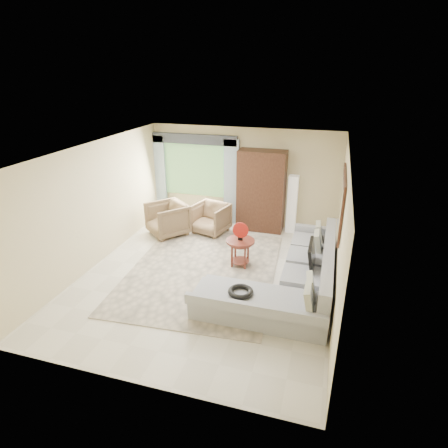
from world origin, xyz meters
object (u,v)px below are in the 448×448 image
(sectional_sofa, at_px, (294,281))
(armoire, at_px, (261,191))
(floor_lamp, at_px, (292,204))
(coffee_table, at_px, (240,252))
(potted_plant, at_px, (168,208))
(tv_screen, at_px, (312,255))
(armchair_right, at_px, (210,218))
(armchair_left, at_px, (167,219))

(sectional_sofa, height_order, armoire, armoire)
(floor_lamp, bearing_deg, coffee_table, -110.47)
(potted_plant, height_order, armoire, armoire)
(floor_lamp, bearing_deg, sectional_sofa, -81.67)
(tv_screen, height_order, floor_lamp, floor_lamp)
(potted_plant, bearing_deg, tv_screen, -32.16)
(sectional_sofa, height_order, floor_lamp, floor_lamp)
(sectional_sofa, height_order, armchair_right, sectional_sofa)
(coffee_table, bearing_deg, tv_screen, -17.70)
(coffee_table, bearing_deg, sectional_sofa, -32.00)
(armchair_right, relative_size, floor_lamp, 0.57)
(armchair_right, distance_m, potted_plant, 1.61)
(armchair_left, xyz_separation_m, armoire, (2.20, 1.04, 0.63))
(armchair_right, distance_m, floor_lamp, 2.13)
(coffee_table, bearing_deg, armchair_left, 153.69)
(tv_screen, bearing_deg, sectional_sofa, -132.04)
(sectional_sofa, distance_m, coffee_table, 1.47)
(armchair_left, height_order, armchair_right, armchair_left)
(sectional_sofa, xyz_separation_m, armchair_right, (-2.42, 2.29, 0.10))
(sectional_sofa, height_order, tv_screen, tv_screen)
(coffee_table, bearing_deg, armchair_right, 127.90)
(floor_lamp, bearing_deg, tv_screen, -75.26)
(sectional_sofa, distance_m, armoire, 3.24)
(coffee_table, xyz_separation_m, floor_lamp, (0.81, 2.18, 0.43))
(tv_screen, relative_size, potted_plant, 1.27)
(coffee_table, distance_m, floor_lamp, 2.36)
(armchair_left, bearing_deg, potted_plant, 153.93)
(coffee_table, height_order, potted_plant, coffee_table)
(sectional_sofa, height_order, potted_plant, sectional_sofa)
(armchair_right, xyz_separation_m, potted_plant, (-1.48, 0.63, -0.10))
(tv_screen, height_order, armchair_left, tv_screen)
(coffee_table, bearing_deg, armoire, 89.64)
(potted_plant, bearing_deg, coffee_table, -38.84)
(armchair_left, bearing_deg, coffee_table, 13.70)
(coffee_table, xyz_separation_m, armchair_left, (-2.19, 1.08, 0.10))
(tv_screen, bearing_deg, armoire, 119.97)
(potted_plant, distance_m, floor_lamp, 3.50)
(armchair_right, relative_size, potted_plant, 1.46)
(sectional_sofa, xyz_separation_m, tv_screen, (0.27, 0.30, 0.44))
(armchair_left, bearing_deg, floor_lamp, 60.08)
(armchair_right, bearing_deg, coffee_table, -37.58)
(coffee_table, height_order, armchair_right, armchair_right)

